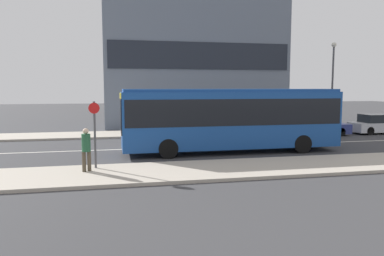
{
  "coord_description": "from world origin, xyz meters",
  "views": [
    {
      "loc": [
        -2.63,
        -20.75,
        3.43
      ],
      "look_at": [
        1.43,
        -1.72,
        1.29
      ],
      "focal_mm": 35.0,
      "sensor_mm": 36.0,
      "label": 1
    }
  ],
  "objects_px": {
    "parked_car_0": "(317,126)",
    "bus_stop_sign": "(95,129)",
    "street_lamp": "(333,77)",
    "city_bus": "(231,116)",
    "parked_car_1": "(378,124)",
    "pedestrian_near_stop": "(86,147)"
  },
  "relations": [
    {
      "from": "bus_stop_sign",
      "to": "street_lamp",
      "type": "xyz_separation_m",
      "value": [
        17.25,
        10.37,
        2.5
      ]
    },
    {
      "from": "city_bus",
      "to": "street_lamp",
      "type": "relative_size",
      "value": 1.71
    },
    {
      "from": "parked_car_0",
      "to": "street_lamp",
      "type": "relative_size",
      "value": 0.64
    },
    {
      "from": "city_bus",
      "to": "parked_car_1",
      "type": "bearing_deg",
      "value": 21.28
    },
    {
      "from": "city_bus",
      "to": "parked_car_1",
      "type": "xyz_separation_m",
      "value": [
        13.16,
        5.37,
        -1.25
      ]
    },
    {
      "from": "parked_car_0",
      "to": "pedestrian_near_stop",
      "type": "relative_size",
      "value": 2.52
    },
    {
      "from": "bus_stop_sign",
      "to": "city_bus",
      "type": "bearing_deg",
      "value": 25.06
    },
    {
      "from": "parked_car_0",
      "to": "bus_stop_sign",
      "type": "relative_size",
      "value": 1.58
    },
    {
      "from": "street_lamp",
      "to": "pedestrian_near_stop",
      "type": "bearing_deg",
      "value": -148.1
    },
    {
      "from": "parked_car_0",
      "to": "bus_stop_sign",
      "type": "height_order",
      "value": "bus_stop_sign"
    },
    {
      "from": "city_bus",
      "to": "parked_car_0",
      "type": "distance_m",
      "value": 9.77
    },
    {
      "from": "bus_stop_sign",
      "to": "street_lamp",
      "type": "distance_m",
      "value": 20.28
    },
    {
      "from": "city_bus",
      "to": "bus_stop_sign",
      "type": "height_order",
      "value": "city_bus"
    },
    {
      "from": "city_bus",
      "to": "bus_stop_sign",
      "type": "relative_size",
      "value": 4.19
    },
    {
      "from": "parked_car_1",
      "to": "street_lamp",
      "type": "height_order",
      "value": "street_lamp"
    },
    {
      "from": "city_bus",
      "to": "bus_stop_sign",
      "type": "distance_m",
      "value": 7.53
    },
    {
      "from": "city_bus",
      "to": "bus_stop_sign",
      "type": "xyz_separation_m",
      "value": [
        -6.82,
        -3.19,
        -0.19
      ]
    },
    {
      "from": "parked_car_0",
      "to": "street_lamp",
      "type": "bearing_deg",
      "value": 40.32
    },
    {
      "from": "parked_car_0",
      "to": "parked_car_1",
      "type": "bearing_deg",
      "value": 1.44
    },
    {
      "from": "pedestrian_near_stop",
      "to": "bus_stop_sign",
      "type": "height_order",
      "value": "bus_stop_sign"
    },
    {
      "from": "pedestrian_near_stop",
      "to": "street_lamp",
      "type": "height_order",
      "value": "street_lamp"
    },
    {
      "from": "city_bus",
      "to": "pedestrian_near_stop",
      "type": "height_order",
      "value": "city_bus"
    }
  ]
}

